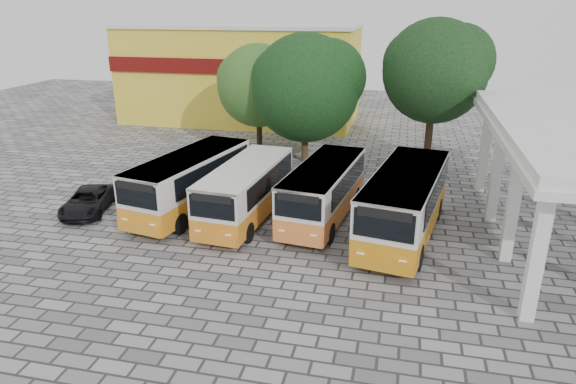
% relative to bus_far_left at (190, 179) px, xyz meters
% --- Properties ---
extents(ground, '(90.00, 90.00, 0.00)m').
position_rel_bus_far_left_xyz_m(ground, '(6.83, -3.96, -1.68)').
color(ground, '#5C5C5F').
rests_on(ground, ground).
extents(shophouse_block, '(20.40, 10.40, 8.30)m').
position_rel_bus_far_left_xyz_m(shophouse_block, '(-4.17, 22.03, 2.48)').
color(shophouse_block, gold).
rests_on(shophouse_block, ground).
extents(bus_far_left, '(3.97, 8.45, 2.91)m').
position_rel_bus_far_left_xyz_m(bus_far_left, '(0.00, 0.00, 0.00)').
color(bus_far_left, orange).
rests_on(bus_far_left, ground).
extents(bus_centre_left, '(2.91, 7.74, 2.73)m').
position_rel_bus_far_left_xyz_m(bus_centre_left, '(3.06, -0.42, -0.11)').
color(bus_centre_left, orange).
rests_on(bus_centre_left, ground).
extents(bus_centre_right, '(3.27, 7.88, 2.75)m').
position_rel_bus_far_left_xyz_m(bus_centre_right, '(6.70, 0.37, -0.09)').
color(bus_centre_right, orange).
rests_on(bus_centre_right, ground).
extents(bus_far_right, '(4.05, 8.89, 3.07)m').
position_rel_bus_far_left_xyz_m(bus_far_right, '(10.52, -0.86, 0.09)').
color(bus_far_right, '#C4780E').
rests_on(bus_far_right, ground).
extents(tree_left, '(5.91, 5.63, 7.49)m').
position_rel_bus_far_left_xyz_m(tree_left, '(0.42, 11.43, 3.18)').
color(tree_left, black).
rests_on(tree_left, ground).
extents(tree_middle, '(7.27, 6.93, 8.33)m').
position_rel_bus_far_left_xyz_m(tree_middle, '(4.00, 9.89, 3.41)').
color(tree_middle, '#4B391F').
rests_on(tree_middle, ground).
extents(tree_right, '(6.57, 6.25, 9.25)m').
position_rel_bus_far_left_xyz_m(tree_right, '(11.87, 9.99, 4.64)').
color(tree_right, '#3C2C1C').
rests_on(tree_right, ground).
extents(parked_car, '(2.92, 4.51, 1.15)m').
position_rel_bus_far_left_xyz_m(parked_car, '(-5.06, -1.30, -1.11)').
color(parked_car, black).
rests_on(parked_car, ground).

